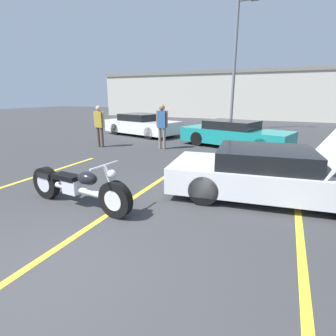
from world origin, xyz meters
TOP-DOWN VIEW (x-y plane):
  - ground_plane at (0.00, 0.00)m, footprint 80.00×80.00m
  - parking_stripe_foreground at (-3.68, 2.33)m, footprint 0.12×5.95m
  - parking_stripe_middle at (-0.40, 2.33)m, footprint 0.12×5.95m
  - parking_stripe_back at (2.89, 2.33)m, footprint 0.12×5.95m
  - far_building at (0.00, 25.10)m, footprint 32.00×4.20m
  - light_pole at (-0.65, 15.35)m, footprint 1.21×0.28m
  - motorcycle at (-1.17, 1.82)m, footprint 2.63×0.70m
  - show_car_hood_open at (2.36, 3.91)m, footprint 4.49×2.32m
  - parked_car_right_row at (0.53, 9.52)m, footprint 4.89×2.92m
  - parked_car_left_row at (-4.87, 11.00)m, footprint 4.56×2.90m
  - spectator_near_motorcycle at (-4.77, 7.18)m, footprint 0.52×0.23m
  - spectator_midground at (-2.14, 7.86)m, footprint 0.52×0.24m

SIDE VIEW (x-z plane):
  - ground_plane at x=0.00m, z-range 0.00..0.00m
  - parking_stripe_foreground at x=-3.68m, z-range 0.00..0.01m
  - parking_stripe_middle at x=-0.40m, z-range 0.00..0.01m
  - parking_stripe_back at x=2.89m, z-range 0.00..0.01m
  - motorcycle at x=-1.17m, z-range -0.08..0.90m
  - show_car_hood_open at x=2.36m, z-range -0.44..1.53m
  - parked_car_right_row at x=0.53m, z-range -0.01..1.11m
  - parked_car_left_row at x=-4.87m, z-range -0.02..1.16m
  - spectator_near_motorcycle at x=-4.77m, z-range 0.17..1.93m
  - spectator_midground at x=-2.14m, z-range 0.18..1.99m
  - far_building at x=0.00m, z-range 0.14..4.54m
  - light_pole at x=-0.65m, z-range 0.38..7.95m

